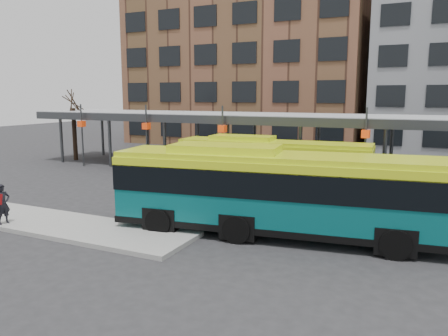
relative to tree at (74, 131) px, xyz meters
The scene contains 8 objects.
ground 21.77m from the tree, 33.69° to the right, with size 120.00×120.00×0.00m, color #28282B.
boarding_island 19.67m from the tree, 50.19° to the right, with size 14.00×3.00×0.18m, color gray.
canopy 18.03m from the tree, ahead, with size 40.00×6.53×4.80m.
tree is the anchor object (origin of this frame).
building_brick 23.18m from the tree, 68.20° to the left, with size 26.00×14.00×22.00m, color brown.
bus_front 25.24m from the tree, 29.13° to the right, with size 13.09×4.42×3.54m.
bus_rear 19.45m from the tree, 12.03° to the right, with size 11.33×2.98×3.10m.
pedestrian 19.82m from the tree, 54.57° to the right, with size 0.51×0.69×1.68m.
Camera 1 is at (9.22, -16.09, 5.46)m, focal length 35.00 mm.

